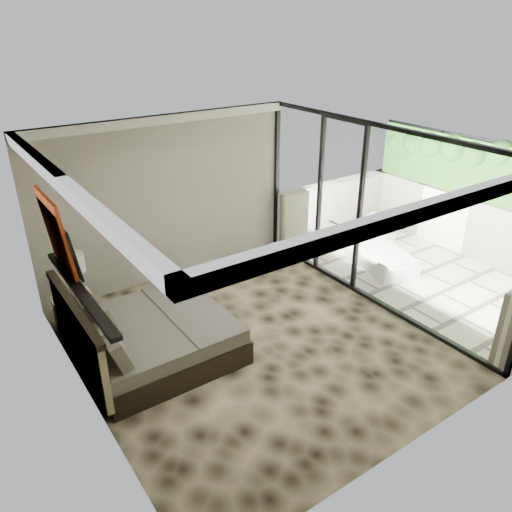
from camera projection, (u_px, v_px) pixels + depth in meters
floor at (253, 342)px, 7.06m from camera, size 5.00×5.00×0.00m
ceiling at (252, 146)px, 5.85m from camera, size 4.50×5.00×0.02m
back_wall at (168, 200)px, 8.30m from camera, size 4.50×0.02×2.80m
left_wall at (79, 304)px, 5.31m from camera, size 0.02×5.00×2.80m
glass_wall at (374, 217)px, 7.61m from camera, size 0.08×5.00×2.80m
terrace_slab at (424, 275)px, 9.01m from camera, size 3.00×5.00×0.12m
parapet_far at (475, 228)px, 9.44m from camera, size 0.30×5.00×1.10m
foliage_hedge at (486, 171)px, 8.96m from camera, size 0.36×4.60×1.10m
picture_ledge at (80, 291)px, 5.37m from camera, size 0.12×2.20×0.05m
bed at (149, 337)px, 6.62m from camera, size 1.98×1.92×1.09m
nightstand at (76, 313)px, 7.23m from camera, size 0.57×0.57×0.55m
table_lamp at (72, 271)px, 6.97m from camera, size 0.37×0.37×0.68m
abstract_canvas at (56, 233)px, 5.60m from camera, size 0.13×0.90×0.90m
framed_print at (69, 251)px, 5.52m from camera, size 0.11×0.50×0.60m
ottoman at (379, 230)px, 10.05m from camera, size 0.69×0.69×0.54m
lounger at (378, 255)px, 9.23m from camera, size 1.10×1.63×0.58m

